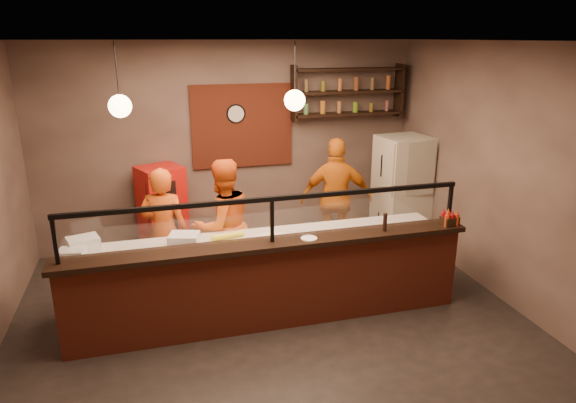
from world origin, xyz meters
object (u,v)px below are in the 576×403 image
object	(u,v)px
fridge	(401,191)
red_cooler	(162,212)
pepper_mill	(385,222)
wall_clock	(236,114)
cook_right	(336,198)
pizza_dough	(274,241)
cook_mid	(223,225)
cook_left	(164,231)
condiment_caddy	(450,221)

from	to	relation	value
fridge	red_cooler	size ratio (longest dim) A/B	1.26
red_cooler	pepper_mill	world-z (taller)	red_cooler
wall_clock	fridge	xyz separation A→B (m)	(2.50, -0.83, -1.22)
cook_right	fridge	distance (m)	1.20
fridge	pizza_dough	distance (m)	2.93
pepper_mill	cook_right	bearing A→B (deg)	87.93
cook_mid	pizza_dough	xyz separation A→B (m)	(0.50, -0.74, 0.02)
cook_left	cook_right	distance (m)	2.61
red_cooler	cook_right	bearing A→B (deg)	-39.45
red_cooler	pepper_mill	distance (m)	3.54
condiment_caddy	cook_right	bearing A→B (deg)	113.63
wall_clock	cook_right	distance (m)	2.05
wall_clock	fridge	world-z (taller)	wall_clock
cook_left	cook_right	xyz separation A→B (m)	(2.56, 0.52, 0.07)
fridge	pizza_dough	world-z (taller)	fridge
wall_clock	pepper_mill	bearing A→B (deg)	-65.85
fridge	condiment_caddy	distance (m)	2.04
cook_mid	condiment_caddy	size ratio (longest dim) A/B	9.19
wall_clock	pizza_dough	distance (m)	2.66
cook_left	cook_mid	xyz separation A→B (m)	(0.75, -0.09, 0.04)
cook_mid	wall_clock	bearing A→B (deg)	-127.85
pizza_dough	cook_right	bearing A→B (deg)	45.83
fridge	red_cooler	world-z (taller)	fridge
fridge	pizza_dough	size ratio (longest dim) A/B	3.18
wall_clock	cook_right	world-z (taller)	wall_clock
cook_left	fridge	xyz separation A→B (m)	(3.74, 0.72, 0.04)
pizza_dough	pepper_mill	distance (m)	1.34
wall_clock	condiment_caddy	xyz separation A→B (m)	(2.10, -2.82, -0.99)
wall_clock	pizza_dough	world-z (taller)	wall_clock
wall_clock	red_cooler	world-z (taller)	wall_clock
fridge	pepper_mill	bearing A→B (deg)	-128.50
wall_clock	cook_left	world-z (taller)	wall_clock
cook_right	condiment_caddy	xyz separation A→B (m)	(0.78, -1.79, 0.19)
pizza_dough	cook_left	bearing A→B (deg)	146.55
cook_mid	fridge	bearing A→B (deg)	173.91
condiment_caddy	pepper_mill	distance (m)	0.85
cook_left	red_cooler	size ratio (longest dim) A/B	1.20
cook_left	cook_mid	size ratio (longest dim) A/B	0.95
fridge	red_cooler	bearing A→B (deg)	165.96
cook_right	pizza_dough	xyz separation A→B (m)	(-1.31, -1.34, -0.01)
cook_mid	red_cooler	size ratio (longest dim) A/B	1.26
cook_mid	pepper_mill	distance (m)	2.11
fridge	pepper_mill	distance (m)	2.34
fridge	pepper_mill	world-z (taller)	fridge
pizza_dough	wall_clock	bearing A→B (deg)	90.25
pizza_dough	cook_mid	bearing A→B (deg)	124.11
cook_left	cook_mid	distance (m)	0.76
cook_left	fridge	distance (m)	3.81
cook_mid	pepper_mill	world-z (taller)	cook_mid
cook_right	pepper_mill	size ratio (longest dim) A/B	8.43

